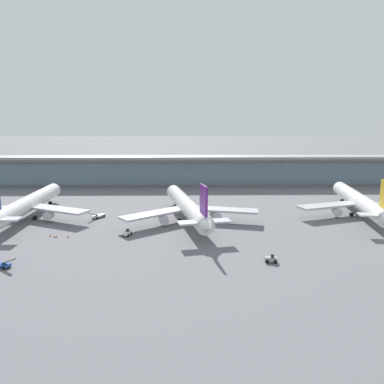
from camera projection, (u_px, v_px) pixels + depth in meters
ground_plane at (193, 225)px, 123.46m from camera, size 1200.00×1200.00×0.00m
airliner_left_stand at (27, 204)px, 130.07m from camera, size 46.57×60.38×16.12m
airliner_centre_stand at (187, 207)px, 126.84m from camera, size 45.59×60.11×16.12m
airliner_right_stand at (360, 202)px, 134.31m from camera, size 46.17×60.49×16.12m
service_truck_under_wing_white at (127, 233)px, 111.58m from camera, size 2.51×3.25×2.05m
service_truck_mid_apron_blue at (1, 264)px, 87.99m from camera, size 6.86×3.55×2.70m
service_truck_by_tail_white at (98, 216)px, 131.63m from camera, size 5.02×6.34×2.70m
service_truck_on_taxiway_grey at (271, 259)px, 91.10m from camera, size 3.08×2.10×2.05m
terminal_building at (190, 170)px, 195.52m from camera, size 242.40×12.80×15.20m
safety_cone_alpha at (56, 236)px, 110.52m from camera, size 0.62×0.62×0.70m
safety_cone_bravo at (50, 235)px, 111.38m from camera, size 0.62×0.62×0.70m
safety_cone_charlie at (54, 236)px, 110.27m from camera, size 0.62×0.62×0.70m
safety_cone_echo at (68, 236)px, 110.35m from camera, size 0.62×0.62×0.70m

